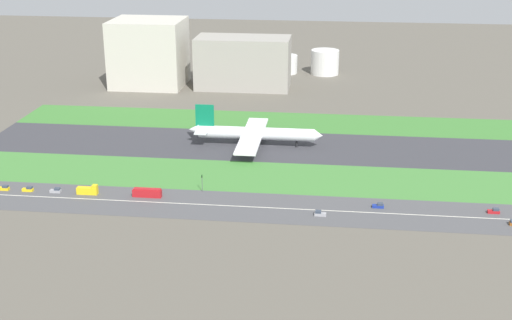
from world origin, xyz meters
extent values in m
plane|color=#5B564C|center=(0.00, 0.00, 0.00)|extent=(800.00, 800.00, 0.00)
cube|color=#38383D|center=(0.00, 0.00, 0.05)|extent=(280.00, 46.00, 0.10)
cube|color=#3D7A33|center=(0.00, 41.00, 0.05)|extent=(280.00, 36.00, 0.10)
cube|color=#427F38|center=(0.00, -41.00, 0.05)|extent=(280.00, 36.00, 0.10)
cube|color=#4C4C4F|center=(0.00, -73.00, 0.05)|extent=(280.00, 28.00, 0.10)
cube|color=silver|center=(0.00, -73.00, 0.11)|extent=(266.00, 0.50, 0.01)
cylinder|color=white|center=(-7.05, 0.00, 6.30)|extent=(56.00, 6.00, 6.00)
cone|color=white|center=(22.95, 0.00, 6.30)|extent=(4.00, 5.70, 5.70)
cone|color=white|center=(-37.55, 0.00, 7.10)|extent=(5.00, 5.40, 5.40)
cube|color=#0C724C|center=(-32.05, 0.00, 14.30)|extent=(9.00, 0.80, 11.00)
cube|color=white|center=(-33.05, 0.00, 7.30)|extent=(6.00, 16.00, 0.60)
cube|color=white|center=(-9.05, 15.00, 5.10)|extent=(10.00, 26.00, 1.00)
cylinder|color=gray|center=(-8.05, 9.00, 2.90)|extent=(5.00, 3.20, 3.20)
cube|color=white|center=(-9.05, -15.00, 5.10)|extent=(10.00, 26.00, 1.00)
cylinder|color=gray|center=(-8.05, -9.00, 2.90)|extent=(5.00, 3.20, 3.20)
cylinder|color=black|center=(12.55, 0.00, 1.70)|extent=(1.00, 1.00, 3.20)
cylinder|color=black|center=(-11.05, 3.50, 1.70)|extent=(1.00, 1.00, 3.20)
cylinder|color=black|center=(-11.05, -3.50, 1.70)|extent=(1.00, 1.00, 3.20)
cube|color=#B2191E|center=(91.19, -68.00, 0.65)|extent=(4.40, 1.80, 1.10)
cube|color=#333D4C|center=(91.99, -68.00, 1.65)|extent=(2.20, 1.66, 0.90)
cube|color=#99999E|center=(26.33, -78.00, 0.65)|extent=(4.40, 1.80, 1.10)
cube|color=#333D4C|center=(25.53, -78.00, 1.65)|extent=(2.20, 1.66, 0.90)
cube|color=yellow|center=(-102.90, -68.00, 0.65)|extent=(4.40, 1.80, 1.10)
cube|color=#333D4C|center=(-102.10, -68.00, 1.65)|extent=(2.20, 1.66, 0.90)
cube|color=yellow|center=(-67.45, -68.00, 1.50)|extent=(8.40, 2.50, 2.80)
cube|color=yellow|center=(-64.25, -68.00, 3.50)|extent=(2.00, 2.30, 1.20)
cube|color=yellow|center=(-92.63, -68.00, 0.65)|extent=(4.40, 1.80, 1.10)
cube|color=#333D4C|center=(-91.83, -68.00, 1.65)|extent=(2.20, 1.66, 0.90)
cube|color=#B2191E|center=(-42.78, -68.00, 1.60)|extent=(11.60, 2.50, 3.00)
cube|color=#B2191E|center=(-42.68, -68.00, 3.35)|extent=(10.80, 2.30, 0.50)
cube|color=#99999E|center=(-80.87, -68.00, 0.65)|extent=(4.40, 1.80, 1.10)
cube|color=#333D4C|center=(-80.07, -68.00, 1.65)|extent=(2.20, 1.66, 0.90)
cube|color=navy|center=(48.12, -68.00, 0.65)|extent=(4.40, 1.80, 1.10)
cube|color=#333D4C|center=(48.92, -68.00, 1.65)|extent=(2.20, 1.66, 0.90)
cylinder|color=#4C4C51|center=(-22.02, -60.00, 3.10)|extent=(0.24, 0.24, 6.00)
cube|color=black|center=(-22.02, -60.00, 6.70)|extent=(0.36, 0.36, 1.20)
sphere|color=#19D826|center=(-22.02, -60.20, 7.00)|extent=(0.24, 0.24, 0.24)
cube|color=beige|center=(-90.00, 114.00, 21.14)|extent=(45.20, 39.64, 42.28)
cube|color=#9E998E|center=(-28.92, 114.00, 16.20)|extent=(59.27, 28.62, 32.40)
cylinder|color=silver|center=(-29.80, 159.00, 8.72)|extent=(18.03, 18.03, 17.44)
cylinder|color=silver|center=(-5.48, 159.00, 6.25)|extent=(16.86, 16.86, 12.50)
cylinder|color=silver|center=(22.02, 159.00, 8.38)|extent=(19.22, 19.22, 16.76)
camera|label=1|loc=(30.14, -314.70, 108.16)|focal=48.47mm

